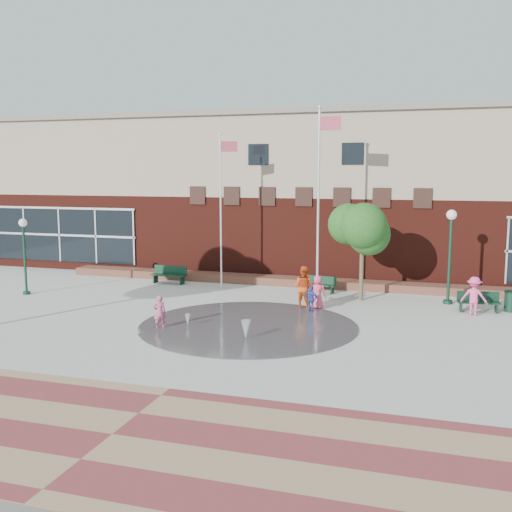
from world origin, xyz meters
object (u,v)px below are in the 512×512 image
(flagpole_right, at_px, (320,192))
(trash_can, at_px, (511,301))
(bench_left, at_px, (169,278))
(child_splash, at_px, (160,312))
(flagpole_left, at_px, (222,203))

(flagpole_right, relative_size, trash_can, 9.76)
(bench_left, xyz_separation_m, trash_can, (16.60, -1.58, 0.15))
(trash_can, height_order, child_splash, child_splash)
(child_splash, bearing_deg, trash_can, 176.70)
(bench_left, height_order, trash_can, bench_left)
(flagpole_right, distance_m, trash_can, 9.48)
(flagpole_left, height_order, child_splash, flagpole_left)
(flagpole_left, xyz_separation_m, bench_left, (-3.14, 0.35, -4.04))
(flagpole_left, bearing_deg, trash_can, -23.89)
(flagpole_left, relative_size, flagpole_right, 0.88)
(flagpole_left, xyz_separation_m, child_splash, (0.49, -8.09, -3.70))
(bench_left, bearing_deg, flagpole_left, -4.35)
(trash_can, bearing_deg, flagpole_left, 174.77)
(bench_left, relative_size, child_splash, 1.49)
(child_splash, bearing_deg, flagpole_left, -117.68)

